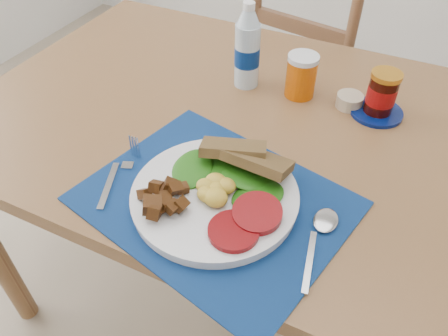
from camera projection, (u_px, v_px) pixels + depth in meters
name	position (u px, v px, depth m)	size (l,w,h in m)	color
table	(258.00, 148.00, 1.08)	(1.40, 0.90, 0.75)	brown
chair_far	(310.00, 52.00, 1.63)	(0.48, 0.47, 1.12)	#55311E
placemat	(215.00, 201.00, 0.83)	(0.48, 0.37, 0.00)	black
breakfast_plate	(211.00, 193.00, 0.82)	(0.31, 0.31, 0.08)	silver
fork	(121.00, 172.00, 0.88)	(0.06, 0.18, 0.00)	#B2B5BA
spoon	(321.00, 233.00, 0.77)	(0.04, 0.19, 0.01)	#B2B5BA
water_bottle	(247.00, 50.00, 1.07)	(0.06, 0.06, 0.22)	#ADBFCC
juice_glass	(301.00, 77.00, 1.07)	(0.07, 0.07, 0.10)	#BE4C05
ramekin	(349.00, 101.00, 1.05)	(0.06, 0.06, 0.03)	tan
jam_on_saucer	(381.00, 96.00, 1.01)	(0.12, 0.12, 0.11)	#04134E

